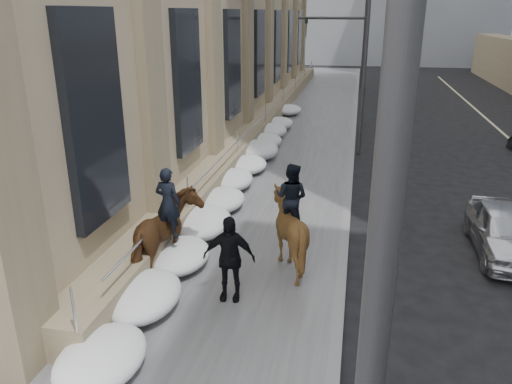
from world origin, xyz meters
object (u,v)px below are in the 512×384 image
(mounted_horse_right, at_px, (289,226))
(mounted_horse_left, at_px, (166,233))
(pedestrian, at_px, (229,258))
(car_silver, at_px, (505,231))

(mounted_horse_right, bearing_deg, mounted_horse_left, 34.39)
(mounted_horse_right, xyz_separation_m, pedestrian, (-1.06, -1.75, -0.11))
(pedestrian, xyz_separation_m, car_silver, (6.59, 3.80, -0.44))
(pedestrian, height_order, car_silver, pedestrian)
(mounted_horse_left, height_order, car_silver, mounted_horse_left)
(mounted_horse_right, bearing_deg, pedestrian, 74.66)
(mounted_horse_right, xyz_separation_m, car_silver, (5.53, 2.05, -0.54))
(pedestrian, bearing_deg, mounted_horse_left, 150.43)
(mounted_horse_left, relative_size, pedestrian, 1.35)
(mounted_horse_left, bearing_deg, car_silver, -153.21)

